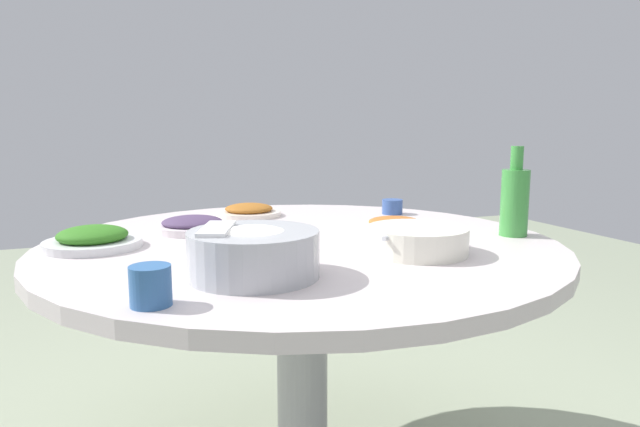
# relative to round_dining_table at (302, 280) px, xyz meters

# --- Properties ---
(round_dining_table) EXTENTS (1.36, 1.36, 0.76)m
(round_dining_table) POSITION_rel_round_dining_table_xyz_m (0.00, 0.00, 0.00)
(round_dining_table) COLOR #99999E
(round_dining_table) RESTS_ON ground
(rice_bowl) EXTENTS (0.27, 0.27, 0.10)m
(rice_bowl) POSITION_rel_round_dining_table_xyz_m (0.21, 0.32, 0.16)
(rice_bowl) COLOR #B2B5BA
(rice_bowl) RESTS_ON round_dining_table
(soup_bowl) EXTENTS (0.25, 0.24, 0.06)m
(soup_bowl) POSITION_rel_round_dining_table_xyz_m (-0.21, 0.25, 0.14)
(soup_bowl) COLOR white
(soup_bowl) RESTS_ON round_dining_table
(dish_stirfry) EXTENTS (0.22, 0.22, 0.04)m
(dish_stirfry) POSITION_rel_round_dining_table_xyz_m (0.03, -0.45, 0.13)
(dish_stirfry) COLOR silver
(dish_stirfry) RESTS_ON round_dining_table
(dish_eggplant) EXTENTS (0.22, 0.22, 0.04)m
(dish_eggplant) POSITION_rel_round_dining_table_xyz_m (0.26, -0.23, 0.13)
(dish_eggplant) COLOR white
(dish_eggplant) RESTS_ON round_dining_table
(dish_tofu_braise) EXTENTS (0.21, 0.21, 0.04)m
(dish_tofu_braise) POSITION_rel_round_dining_table_xyz_m (-0.31, -0.05, 0.13)
(dish_tofu_braise) COLOR white
(dish_tofu_braise) RESTS_ON round_dining_table
(dish_greens) EXTENTS (0.24, 0.24, 0.06)m
(dish_greens) POSITION_rel_round_dining_table_xyz_m (0.52, -0.09, 0.13)
(dish_greens) COLOR silver
(dish_greens) RESTS_ON round_dining_table
(green_bottle) EXTENTS (0.08, 0.08, 0.25)m
(green_bottle) POSITION_rel_round_dining_table_xyz_m (-0.57, 0.15, 0.21)
(green_bottle) COLOR green
(green_bottle) RESTS_ON round_dining_table
(tea_cup_near) EXTENTS (0.07, 0.07, 0.05)m
(tea_cup_near) POSITION_rel_round_dining_table_xyz_m (-0.44, -0.31, 0.14)
(tea_cup_near) COLOR #345293
(tea_cup_near) RESTS_ON round_dining_table
(tea_cup_far) EXTENTS (0.07, 0.07, 0.07)m
(tea_cup_far) POSITION_rel_round_dining_table_xyz_m (0.42, 0.43, 0.15)
(tea_cup_far) COLOR #305F9A
(tea_cup_far) RESTS_ON round_dining_table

